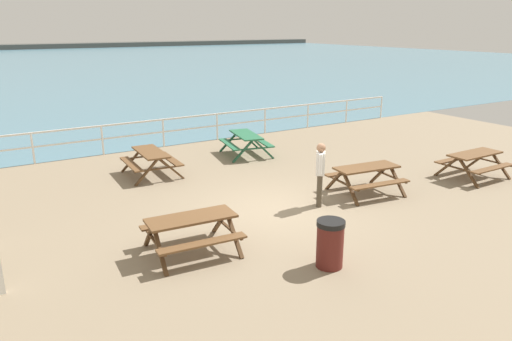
# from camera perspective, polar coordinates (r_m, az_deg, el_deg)

# --- Properties ---
(ground_plane) EXTENTS (30.00, 24.00, 0.20)m
(ground_plane) POSITION_cam_1_polar(r_m,az_deg,el_deg) (12.34, 2.34, -5.07)
(ground_plane) COLOR gray
(sea_band) EXTENTS (142.00, 90.00, 0.01)m
(sea_band) POSITION_cam_1_polar(r_m,az_deg,el_deg) (62.73, -26.02, 11.07)
(sea_band) COLOR teal
(sea_band) RESTS_ON ground
(seaward_railing) EXTENTS (23.07, 0.07, 1.08)m
(seaward_railing) POSITION_cam_1_polar(r_m,az_deg,el_deg) (18.77, -10.92, 5.05)
(seaward_railing) COLOR white
(seaward_railing) RESTS_ON ground
(picnic_table_near_left) EXTENTS (1.91, 1.66, 0.80)m
(picnic_table_near_left) POSITION_cam_1_polar(r_m,az_deg,el_deg) (9.96, -7.62, -6.46)
(picnic_table_near_left) COLOR brown
(picnic_table_near_left) RESTS_ON ground
(picnic_table_mid_centre) EXTENTS (1.82, 1.56, 0.80)m
(picnic_table_mid_centre) POSITION_cam_1_polar(r_m,az_deg,el_deg) (16.10, 24.36, 1.23)
(picnic_table_mid_centre) COLOR brown
(picnic_table_mid_centre) RESTS_ON ground
(picnic_table_far_left) EXTENTS (1.83, 2.06, 0.80)m
(picnic_table_far_left) POSITION_cam_1_polar(r_m,az_deg,el_deg) (17.24, -1.19, 3.71)
(picnic_table_far_left) COLOR #286B47
(picnic_table_far_left) RESTS_ON ground
(picnic_table_far_right) EXTENTS (1.97, 1.73, 0.80)m
(picnic_table_far_right) POSITION_cam_1_polar(r_m,az_deg,el_deg) (13.62, 12.89, -0.31)
(picnic_table_far_right) COLOR brown
(picnic_table_far_right) RESTS_ON ground
(picnic_table_seaward) EXTENTS (1.62, 1.87, 0.80)m
(picnic_table_seaward) POSITION_cam_1_polar(r_m,az_deg,el_deg) (15.21, -12.29, 1.53)
(picnic_table_seaward) COLOR brown
(picnic_table_seaward) RESTS_ON ground
(visitor) EXTENTS (0.39, 0.43, 1.66)m
(visitor) POSITION_cam_1_polar(r_m,az_deg,el_deg) (12.36, 7.58, -0.00)
(visitor) COLOR #4C4233
(visitor) RESTS_ON ground
(litter_bin) EXTENTS (0.55, 0.55, 0.95)m
(litter_bin) POSITION_cam_1_polar(r_m,az_deg,el_deg) (9.46, 8.72, -8.51)
(litter_bin) COLOR #591E19
(litter_bin) RESTS_ON ground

